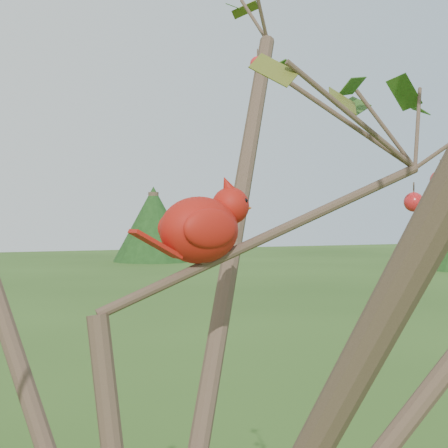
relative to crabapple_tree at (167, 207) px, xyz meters
name	(u,v)px	position (x,y,z in m)	size (l,w,h in m)	color
crabapple_tree	(167,207)	(0.00, 0.00, 0.00)	(2.35, 2.05, 2.95)	#443224
cardinal	(203,226)	(0.10, 0.11, -0.03)	(0.24, 0.13, 0.16)	red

